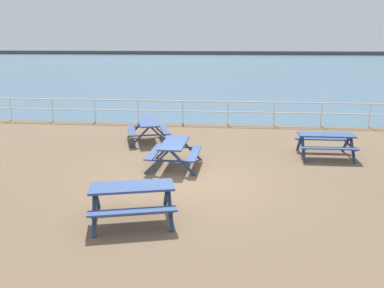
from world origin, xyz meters
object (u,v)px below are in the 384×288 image
(picnic_table_mid_centre, at_px, (148,126))
(picnic_table_far_right, at_px, (132,194))
(picnic_table_near_left, at_px, (326,140))
(picnic_table_seaward, at_px, (174,148))

(picnic_table_mid_centre, height_order, picnic_table_far_right, same)
(picnic_table_near_left, distance_m, picnic_table_mid_centre, 6.48)
(picnic_table_near_left, bearing_deg, picnic_table_seaward, -162.07)
(picnic_table_near_left, bearing_deg, picnic_table_mid_centre, 166.72)
(picnic_table_mid_centre, relative_size, picnic_table_far_right, 1.02)
(picnic_table_near_left, xyz_separation_m, picnic_table_mid_centre, (-6.31, 1.47, 0.00))
(picnic_table_far_right, bearing_deg, picnic_table_mid_centre, 84.05)
(picnic_table_mid_centre, bearing_deg, picnic_table_far_right, 171.74)
(picnic_table_near_left, height_order, picnic_table_seaward, same)
(picnic_table_near_left, relative_size, picnic_table_mid_centre, 0.83)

